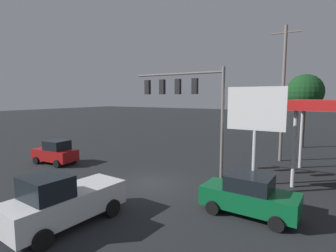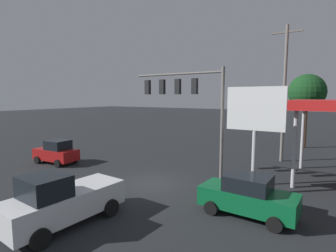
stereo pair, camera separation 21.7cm
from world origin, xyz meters
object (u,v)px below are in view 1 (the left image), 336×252
at_px(traffic_signal_assembly, 186,97).
at_px(price_sign, 256,114).
at_px(utility_pole, 283,91).
at_px(street_tree, 305,92).
at_px(sedan_waiting, 249,195).
at_px(fire_hydrant, 206,191).
at_px(pickup_parked, 63,201).
at_px(hatchback_crossing, 55,152).

relative_size(traffic_signal_assembly, price_sign, 1.20).
bearing_deg(utility_pole, street_tree, -98.33).
height_order(sedan_waiting, street_tree, street_tree).
bearing_deg(sedan_waiting, fire_hydrant, -13.54).
relative_size(price_sign, fire_hydrant, 6.97).
height_order(sedan_waiting, pickup_parked, pickup_parked).
bearing_deg(sedan_waiting, price_sign, -78.02).
relative_size(traffic_signal_assembly, hatchback_crossing, 1.88).
distance_m(hatchback_crossing, street_tree, 25.71).
height_order(traffic_signal_assembly, utility_pole, utility_pole).
bearing_deg(utility_pole, traffic_signal_assembly, 63.00).
distance_m(price_sign, sedan_waiting, 4.68).
bearing_deg(sedan_waiting, pickup_parked, 41.43).
relative_size(hatchback_crossing, sedan_waiting, 0.87).
relative_size(traffic_signal_assembly, pickup_parked, 1.38).
bearing_deg(hatchback_crossing, sedan_waiting, 171.24).
bearing_deg(price_sign, fire_hydrant, 46.53).
bearing_deg(pickup_parked, street_tree, 167.98).
distance_m(price_sign, hatchback_crossing, 16.32).
xyz_separation_m(traffic_signal_assembly, fire_hydrant, (-2.46, 2.36, -5.11)).
height_order(traffic_signal_assembly, street_tree, street_tree).
distance_m(traffic_signal_assembly, fire_hydrant, 6.15).
bearing_deg(traffic_signal_assembly, street_tree, -108.85).
bearing_deg(sedan_waiting, hatchback_crossing, -1.89).
height_order(hatchback_crossing, pickup_parked, pickup_parked).
height_order(traffic_signal_assembly, price_sign, traffic_signal_assembly).
relative_size(price_sign, street_tree, 0.77).
xyz_separation_m(price_sign, fire_hydrant, (2.02, 2.13, -4.19)).
relative_size(hatchback_crossing, fire_hydrant, 4.44).
relative_size(utility_pole, pickup_parked, 2.15).
relative_size(pickup_parked, street_tree, 0.67).
height_order(hatchback_crossing, street_tree, street_tree).
relative_size(street_tree, fire_hydrant, 9.09).
bearing_deg(traffic_signal_assembly, pickup_parked, 79.06).
relative_size(utility_pole, fire_hydrant, 13.06).
height_order(price_sign, sedan_waiting, price_sign).
bearing_deg(street_tree, fire_hydrant, 80.32).
xyz_separation_m(utility_pole, sedan_waiting, (-0.35, 12.09, -5.09)).
height_order(price_sign, street_tree, street_tree).
bearing_deg(price_sign, hatchback_crossing, 5.48).
bearing_deg(street_tree, sedan_waiting, 87.74).
xyz_separation_m(traffic_signal_assembly, hatchback_crossing, (11.35, 1.75, -4.60)).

